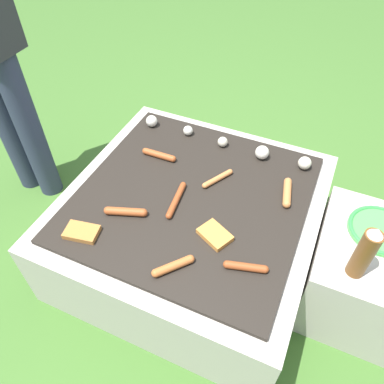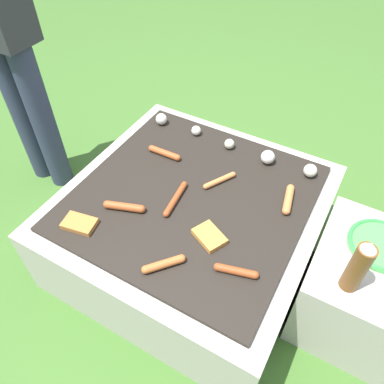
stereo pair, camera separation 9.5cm
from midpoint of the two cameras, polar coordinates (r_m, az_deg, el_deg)
ground_plane at (r=1.73m, az=1.59°, el=-8.92°), size 14.00×14.00×0.00m
grill at (r=1.58m, az=1.72°, el=-5.19°), size 0.96×0.96×0.37m
side_ledge at (r=1.56m, az=25.72°, el=-13.16°), size 0.37×0.46×0.37m
sausage_back_right at (r=1.61m, az=-2.54°, el=5.91°), size 0.16×0.03×0.03m
sausage_mid_left at (r=1.40m, az=-8.38°, el=-2.30°), size 0.15×0.07×0.03m
sausage_front_right at (r=1.49m, az=6.05°, el=1.71°), size 0.09×0.14×0.02m
sausage_back_left at (r=1.24m, az=-2.10°, el=-11.00°), size 0.11×0.12×0.03m
sausage_front_left at (r=1.42m, az=-0.61°, el=-1.08°), size 0.04×0.19×0.02m
sausage_back_center at (r=1.47m, az=16.29°, el=-1.13°), size 0.06×0.15×0.03m
sausage_front_center at (r=1.24m, az=8.98°, el=-11.89°), size 0.14×0.06×0.03m
bread_slice_center at (r=1.31m, az=4.77°, el=-6.83°), size 0.14×0.12×0.02m
bread_slice_left at (r=1.39m, az=-14.91°, el=-4.74°), size 0.13×0.10×0.02m
mushroom_row at (r=1.64m, az=8.64°, el=6.91°), size 0.77×0.07×0.06m
plate_colorful at (r=1.46m, az=28.59°, el=-7.15°), size 0.23×0.23×0.02m
condiment_bottle at (r=1.24m, az=26.07°, el=-10.24°), size 0.06×0.06×0.22m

